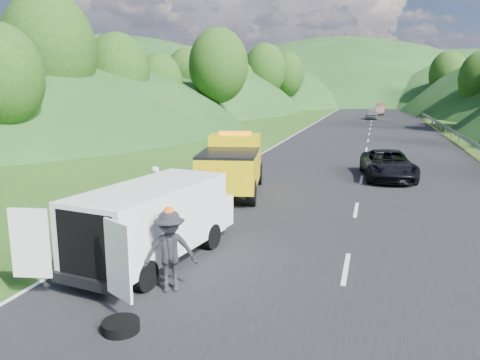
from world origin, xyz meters
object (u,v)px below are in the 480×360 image
(child, at_px, (208,226))
(worker, at_px, (171,291))
(white_van, at_px, (155,219))
(passing_suv, at_px, (387,179))
(spare_tire, at_px, (121,332))
(woman, at_px, (158,212))
(tow_truck, at_px, (232,165))
(suitcase, at_px, (110,216))

(child, xyz_separation_m, worker, (0.92, -4.94, 0.00))
(white_van, height_order, passing_suv, white_van)
(white_van, height_order, spare_tire, white_van)
(worker, bearing_deg, woman, 89.86)
(tow_truck, bearing_deg, suitcase, -125.80)
(spare_tire, bearing_deg, child, 96.27)
(woman, height_order, child, woman)
(woman, height_order, passing_suv, woman)
(suitcase, relative_size, passing_suv, 0.10)
(spare_tire, xyz_separation_m, passing_suv, (5.13, 17.10, 0.00))
(tow_truck, xyz_separation_m, spare_tire, (1.40, -11.79, -1.27))
(white_van, bearing_deg, worker, -45.19)
(woman, xyz_separation_m, spare_tire, (3.14, -8.07, 0.00))
(spare_tire, bearing_deg, passing_suv, 73.30)
(suitcase, distance_m, passing_suv, 14.20)
(woman, relative_size, suitcase, 3.25)
(white_van, bearing_deg, spare_tire, -65.38)
(woman, bearing_deg, suitcase, 156.59)
(white_van, xyz_separation_m, worker, (1.14, -1.58, -1.18))
(woman, bearing_deg, worker, -148.87)
(worker, relative_size, suitcase, 3.58)
(woman, distance_m, worker, 6.98)
(woman, height_order, worker, worker)
(worker, height_order, spare_tire, worker)
(white_van, relative_size, passing_suv, 1.21)
(tow_truck, height_order, white_van, tow_truck)
(worker, distance_m, spare_tire, 1.93)
(woman, relative_size, worker, 0.91)
(white_van, relative_size, woman, 3.66)
(tow_truck, bearing_deg, child, -92.86)
(tow_truck, xyz_separation_m, child, (0.64, -4.93, -1.27))
(tow_truck, distance_m, suitcase, 6.21)
(white_van, distance_m, child, 3.57)
(tow_truck, bearing_deg, worker, -91.33)
(tow_truck, xyz_separation_m, passing_suv, (6.53, 5.31, -1.27))
(child, height_order, worker, worker)
(worker, bearing_deg, suitcase, 105.66)
(woman, xyz_separation_m, suitcase, (-0.89, -1.81, 0.26))
(spare_tire, distance_m, passing_suv, 17.85)
(tow_truck, xyz_separation_m, suitcase, (-2.64, -5.53, -1.01))
(tow_truck, height_order, woman, tow_truck)
(tow_truck, relative_size, worker, 3.39)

